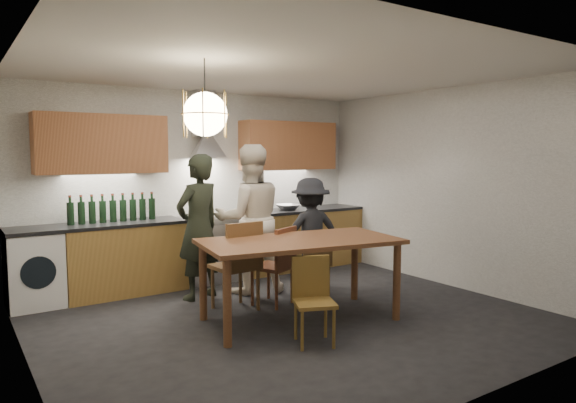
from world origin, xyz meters
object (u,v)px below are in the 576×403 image
chair_front (313,293)px  person_left (199,227)px  stock_pot (312,204)px  wine_bottles (113,208)px  chair_back_left (239,260)px  dining_table (300,249)px  mixing_bowl (288,207)px  person_mid (250,219)px  person_right (310,233)px

chair_front → person_left: size_ratio=0.46×
stock_pot → wine_bottles: bearing=178.2°
stock_pot → wine_bottles: 2.99m
person_left → stock_pot: bearing=179.5°
chair_back_left → person_left: bearing=-81.8°
dining_table → mixing_bowl: (1.22, 2.05, 0.18)m
dining_table → person_mid: 1.27m
person_mid → mixing_bowl: size_ratio=5.38×
mixing_bowl → stock_pot: 0.44m
chair_back_left → stock_pot: 2.53m
chair_back_left → mixing_bowl: 2.20m
chair_back_left → person_left: (-0.15, 0.73, 0.29)m
chair_back_left → chair_front: chair_back_left is taller
dining_table → person_right: size_ratio=1.52×
mixing_bowl → stock_pot: bearing=-2.1°
chair_back_left → wine_bottles: wine_bottles is taller
person_mid → dining_table: bearing=100.2°
person_right → mixing_bowl: 1.09m
mixing_bowl → dining_table: bearing=-120.8°
person_mid → mixing_bowl: (1.11, 0.80, 0.01)m
chair_front → wine_bottles: bearing=134.8°
chair_back_left → person_right: size_ratio=0.70×
person_left → person_right: size_ratio=1.22×
dining_table → chair_back_left: size_ratio=2.16×
wine_bottles → stock_pot: bearing=-1.8°
person_mid → stock_pot: bearing=-138.0°
stock_pot → chair_back_left: bearing=-145.1°
person_left → person_mid: person_mid is taller
chair_front → person_right: (1.16, 1.61, 0.26)m
chair_back_left → stock_pot: size_ratio=5.75×
person_mid → mixing_bowl: person_mid is taller
dining_table → wine_bottles: 2.53m
chair_front → person_right: 2.00m
person_mid → wine_bottles: size_ratio=1.73×
wine_bottles → mixing_bowl: bearing=-1.8°
dining_table → chair_front: (-0.26, -0.57, -0.30)m
person_right → chair_front: bearing=67.0°
chair_back_left → person_left: 0.80m
chair_back_left → person_left: size_ratio=0.58×
person_right → wine_bottles: person_right is taller
person_right → mixing_bowl: person_right is taller
person_mid → person_left: bearing=8.0°
wine_bottles → chair_front: bearing=-68.4°
chair_back_left → stock_pot: (2.05, 1.43, 0.39)m
chair_front → stock_pot: (1.92, 2.61, 0.51)m
chair_back_left → person_right: person_right is taller
chair_back_left → mixing_bowl: size_ratio=2.92×
chair_front → dining_table: bearing=88.9°
stock_pot → person_left: bearing=-162.4°
chair_front → person_mid: bearing=101.8°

